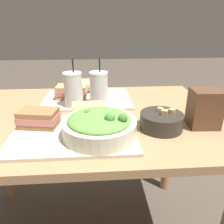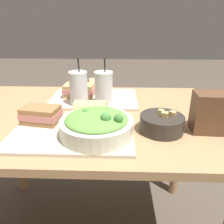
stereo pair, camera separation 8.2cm
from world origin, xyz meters
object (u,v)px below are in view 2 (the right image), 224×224
(sandwich_far, at_px, (79,90))
(drink_cup_dark, at_px, (79,89))
(soup_bowl, at_px, (162,123))
(drink_cup_red, at_px, (104,90))
(chip_bag, at_px, (208,113))
(baguette_far, at_px, (99,84))
(sandwich_near, at_px, (41,115))
(salad_bowl, at_px, (97,124))
(baguette_near, at_px, (91,109))

(sandwich_far, relative_size, drink_cup_dark, 0.74)
(soup_bowl, distance_m, drink_cup_dark, 0.42)
(drink_cup_red, xyz_separation_m, chip_bag, (0.40, -0.23, -0.01))
(baguette_far, bearing_deg, sandwich_near, 141.36)
(salad_bowl, distance_m, sandwich_near, 0.24)
(sandwich_near, bearing_deg, baguette_near, 25.04)
(salad_bowl, relative_size, sandwich_far, 1.58)
(salad_bowl, bearing_deg, baguette_near, 104.48)
(salad_bowl, bearing_deg, drink_cup_dark, 110.99)
(drink_cup_dark, xyz_separation_m, drink_cup_red, (0.12, -0.00, 0.00))
(sandwich_far, height_order, baguette_far, baguette_far)
(soup_bowl, distance_m, drink_cup_red, 0.33)
(sandwich_near, distance_m, baguette_far, 0.46)
(chip_bag, bearing_deg, soup_bowl, -174.14)
(baguette_near, distance_m, baguette_far, 0.37)
(baguette_near, xyz_separation_m, drink_cup_dark, (-0.08, 0.15, 0.04))
(salad_bowl, relative_size, sandwich_near, 1.63)
(soup_bowl, relative_size, baguette_far, 1.35)
(soup_bowl, relative_size, chip_bag, 1.10)
(sandwich_near, xyz_separation_m, baguette_far, (0.18, 0.42, 0.01))
(salad_bowl, bearing_deg, sandwich_near, 158.14)
(sandwich_near, height_order, baguette_far, baguette_far)
(chip_bag, bearing_deg, salad_bowl, -167.45)
(drink_cup_dark, relative_size, chip_bag, 1.48)
(sandwich_near, bearing_deg, drink_cup_red, 51.45)
(salad_bowl, bearing_deg, soup_bowl, 14.15)
(soup_bowl, height_order, baguette_far, baguette_far)
(soup_bowl, height_order, sandwich_far, soup_bowl)
(drink_cup_dark, bearing_deg, chip_bag, -24.08)
(sandwich_far, bearing_deg, chip_bag, -30.20)
(salad_bowl, height_order, baguette_far, salad_bowl)
(baguette_near, relative_size, drink_cup_dark, 0.59)
(baguette_near, distance_m, drink_cup_red, 0.16)
(chip_bag, bearing_deg, sandwich_near, -179.17)
(sandwich_near, bearing_deg, baguette_far, 75.79)
(baguette_near, xyz_separation_m, baguette_far, (-0.00, 0.37, 0.00))
(baguette_near, bearing_deg, salad_bowl, -165.27)
(sandwich_far, bearing_deg, drink_cup_red, -37.61)
(drink_cup_red, bearing_deg, baguette_near, -104.62)
(salad_bowl, distance_m, drink_cup_dark, 0.32)
(salad_bowl, distance_m, drink_cup_red, 0.30)
(drink_cup_red, bearing_deg, sandwich_near, -138.16)
(soup_bowl, height_order, drink_cup_dark, drink_cup_dark)
(sandwich_far, height_order, chip_bag, chip_bag)
(baguette_near, relative_size, drink_cup_red, 0.59)
(baguette_near, relative_size, chip_bag, 0.88)
(sandwich_far, bearing_deg, sandwich_near, -103.16)
(drink_cup_red, height_order, chip_bag, drink_cup_red)
(salad_bowl, relative_size, baguette_far, 2.12)
(sandwich_far, xyz_separation_m, chip_bag, (0.53, -0.35, 0.03))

